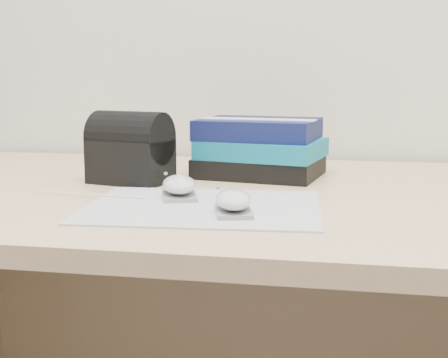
% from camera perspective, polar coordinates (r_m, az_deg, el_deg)
% --- Properties ---
extents(desk, '(1.60, 0.80, 0.73)m').
position_cam_1_polar(desk, '(1.20, 5.05, -11.55)').
color(desk, tan).
rests_on(desk, ground).
extents(mousepad, '(0.37, 0.29, 0.00)m').
position_cam_1_polar(mousepad, '(0.94, -1.93, -2.53)').
color(mousepad, '#9D9DA5').
rests_on(mousepad, desk).
extents(mouse_rear, '(0.08, 0.11, 0.04)m').
position_cam_1_polar(mouse_rear, '(1.00, -4.13, -0.67)').
color(mouse_rear, gray).
rests_on(mouse_rear, mousepad).
extents(mouse_front, '(0.07, 0.10, 0.04)m').
position_cam_1_polar(mouse_front, '(0.89, 0.85, -2.07)').
color(mouse_front, gray).
rests_on(mouse_front, mousepad).
extents(usb_cable, '(0.20, 0.03, 0.00)m').
position_cam_1_polar(usb_cable, '(1.04, -12.42, -1.39)').
color(usb_cable, white).
rests_on(usb_cable, mousepad).
extents(book_stack, '(0.26, 0.22, 0.11)m').
position_cam_1_polar(book_stack, '(1.22, 3.34, 2.86)').
color(book_stack, black).
rests_on(book_stack, desk).
extents(pouch, '(0.16, 0.13, 0.13)m').
position_cam_1_polar(pouch, '(1.16, -8.55, 2.81)').
color(pouch, black).
rests_on(pouch, desk).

